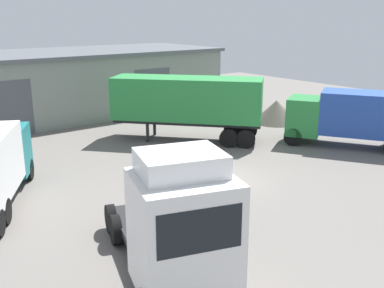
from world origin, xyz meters
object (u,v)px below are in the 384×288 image
gravel_pile (276,111)px  box_truck_green (357,116)px  tractor_unit_white (178,228)px  container_trailer_green (188,101)px

gravel_pile → box_truck_green: bearing=-98.9°
tractor_unit_white → container_trailer_green: 15.97m
tractor_unit_white → container_trailer_green: tractor_unit_white is taller
container_trailer_green → box_truck_green: container_trailer_green is taller
tractor_unit_white → box_truck_green: 17.58m
tractor_unit_white → box_truck_green: size_ratio=0.89×
container_trailer_green → box_truck_green: bearing=-177.7°
tractor_unit_white → container_trailer_green: size_ratio=0.82×
container_trailer_green → box_truck_green: size_ratio=1.08×
tractor_unit_white → gravel_pile: (17.85, 12.44, -1.16)m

